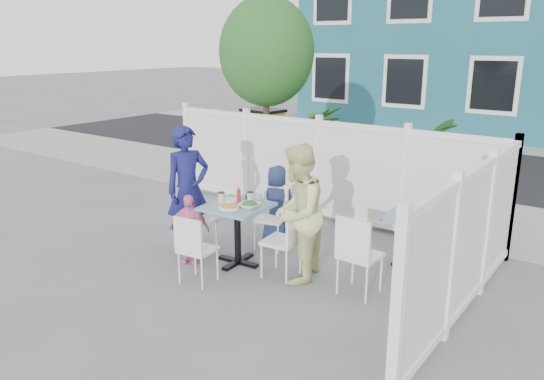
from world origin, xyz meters
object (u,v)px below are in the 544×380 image
Objects in this scene: chair_left at (194,213)px; man at (188,189)px; main_table at (237,218)px; chair_back at (272,212)px; chair_near at (194,245)px; woman at (297,214)px; toddler at (189,229)px; spare_table at (415,227)px; boy at (277,205)px; utility_cabinet at (263,145)px; chair_right at (287,235)px.

chair_left is 0.34m from man.
chair_back reaches higher than main_table.
chair_back is 1.03× the size of chair_near.
woman is 1.49m from toddler.
woman reaches higher than main_table.
spare_table is 1.53m from woman.
toddler is at bearing -115.56° from man.
boy reaches higher than chair_left.
boy is (0.83, 0.90, -0.30)m from man.
chair_near is (-0.02, -1.53, -0.01)m from chair_back.
utility_cabinet is 4.09m from man.
spare_table is 2.72m from chair_near.
man is 1.26m from boy.
chair_back is 0.16m from boy.
chair_right reaches higher than chair_left.
chair_left is 1.04× the size of chair_back.
utility_cabinet is 4.50m from main_table.
main_table is (2.45, -3.77, -0.08)m from utility_cabinet.
chair_back reaches higher than spare_table.
boy is at bearing -172.53° from spare_table.
toddler is (-0.52, -1.09, -0.05)m from chair_back.
main_table is at bearing 91.34° from chair_left.
toddler is (-0.49, -1.24, -0.10)m from boy.
chair_left is (-2.68, -1.15, -0.03)m from spare_table.
boy is (2.42, -2.87, -0.13)m from utility_cabinet.
boy is 1.34m from toddler.
chair_near is 0.51× the size of woman.
woman is at bearing 3.78° from main_table.
spare_table is (1.90, 1.16, -0.05)m from main_table.
utility_cabinet is 1.50× the size of chair_right.
main_table is 0.75m from chair_right.
chair_near is (0.76, -0.78, -0.03)m from chair_left.
chair_right reaches higher than chair_back.
utility_cabinet is 3.89m from chair_back.
utility_cabinet is at bearing 110.91° from chair_near.
main_table reaches higher than spare_table.
main_table is 2.22m from spare_table.
main_table is 0.94× the size of chair_near.
toddler is at bearing -90.01° from woman.
woman is at bearing -83.46° from chair_right.
chair_left is at bearing 127.13° from chair_near.
chair_back is 0.51× the size of man.
utility_cabinet reaches higher than spare_table.
chair_right is at bearing 109.00° from boy.
chair_right is 0.56× the size of woman.
boy is at bearing 44.70° from toddler.
spare_table is 1.95m from boy.
man reaches higher than utility_cabinet.
utility_cabinet is 1.64× the size of chair_near.
chair_near is (-0.77, -0.80, -0.04)m from chair_right.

